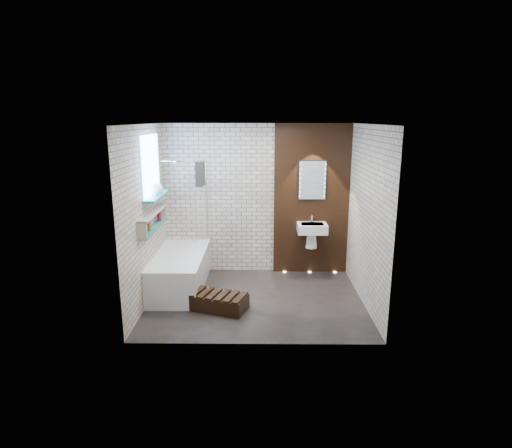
{
  "coord_description": "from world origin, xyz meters",
  "views": [
    {
      "loc": [
        0.06,
        -6.0,
        2.68
      ],
      "look_at": [
        0.0,
        0.15,
        1.15
      ],
      "focal_mm": 29.94,
      "sensor_mm": 36.0,
      "label": 1
    }
  ],
  "objects_px": {
    "led_mirror": "(312,180)",
    "walnut_step": "(214,302)",
    "washbasin": "(312,232)",
    "bathtub": "(180,271)",
    "bath_screen": "(204,205)"
  },
  "relations": [
    {
      "from": "bathtub",
      "to": "washbasin",
      "type": "height_order",
      "value": "washbasin"
    },
    {
      "from": "bathtub",
      "to": "washbasin",
      "type": "relative_size",
      "value": 3.0
    },
    {
      "from": "bath_screen",
      "to": "led_mirror",
      "type": "relative_size",
      "value": 2.0
    },
    {
      "from": "washbasin",
      "to": "led_mirror",
      "type": "relative_size",
      "value": 0.83
    },
    {
      "from": "bathtub",
      "to": "led_mirror",
      "type": "relative_size",
      "value": 2.49
    },
    {
      "from": "washbasin",
      "to": "walnut_step",
      "type": "height_order",
      "value": "washbasin"
    },
    {
      "from": "washbasin",
      "to": "led_mirror",
      "type": "height_order",
      "value": "led_mirror"
    },
    {
      "from": "bathtub",
      "to": "bath_screen",
      "type": "height_order",
      "value": "bath_screen"
    },
    {
      "from": "led_mirror",
      "to": "walnut_step",
      "type": "bearing_deg",
      "value": -135.33
    },
    {
      "from": "led_mirror",
      "to": "walnut_step",
      "type": "relative_size",
      "value": 0.75
    },
    {
      "from": "led_mirror",
      "to": "bathtub",
      "type": "bearing_deg",
      "value": -160.22
    },
    {
      "from": "bathtub",
      "to": "washbasin",
      "type": "bearing_deg",
      "value": 16.01
    },
    {
      "from": "led_mirror",
      "to": "walnut_step",
      "type": "distance_m",
      "value": 2.67
    },
    {
      "from": "bathtub",
      "to": "bath_screen",
      "type": "bearing_deg",
      "value": 51.1
    },
    {
      "from": "bathtub",
      "to": "bath_screen",
      "type": "distance_m",
      "value": 1.14
    }
  ]
}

